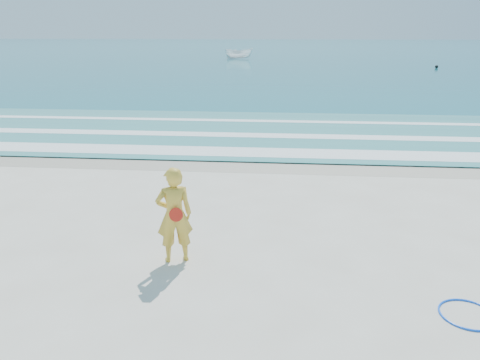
{
  "coord_description": "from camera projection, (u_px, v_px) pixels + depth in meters",
  "views": [
    {
      "loc": [
        1.64,
        -6.54,
        4.44
      ],
      "look_at": [
        0.68,
        4.0,
        1.0
      ],
      "focal_mm": 35.0,
      "sensor_mm": 36.0,
      "label": 1
    }
  ],
  "objects": [
    {
      "name": "ground",
      "position": [
        177.0,
        311.0,
        7.71
      ],
      "size": [
        400.0,
        400.0,
        0.0
      ],
      "primitive_type": "plane",
      "color": "silver",
      "rests_on": "ground"
    },
    {
      "name": "wet_sand",
      "position": [
        233.0,
        163.0,
        16.23
      ],
      "size": [
        400.0,
        2.4,
        0.0
      ],
      "primitive_type": "cube",
      "color": "#B2A893",
      "rests_on": "ground"
    },
    {
      "name": "ocean",
      "position": [
        277.0,
        49.0,
        107.16
      ],
      "size": [
        400.0,
        190.0,
        0.04
      ],
      "primitive_type": "cube",
      "color": "#19727F",
      "rests_on": "ground"
    },
    {
      "name": "shallow",
      "position": [
        245.0,
        131.0,
        20.96
      ],
      "size": [
        400.0,
        10.0,
        0.01
      ],
      "primitive_type": "cube",
      "color": "#59B7AD",
      "rests_on": "ocean"
    },
    {
      "name": "foam_near",
      "position": [
        237.0,
        152.0,
        17.45
      ],
      "size": [
        400.0,
        1.4,
        0.01
      ],
      "primitive_type": "cube",
      "color": "white",
      "rests_on": "shallow"
    },
    {
      "name": "foam_mid",
      "position": [
        244.0,
        135.0,
        20.2
      ],
      "size": [
        400.0,
        0.9,
        0.01
      ],
      "primitive_type": "cube",
      "color": "white",
      "rests_on": "shallow"
    },
    {
      "name": "foam_far",
      "position": [
        249.0,
        121.0,
        23.32
      ],
      "size": [
        400.0,
        0.6,
        0.01
      ],
      "primitive_type": "cube",
      "color": "white",
      "rests_on": "shallow"
    },
    {
      "name": "hoop",
      "position": [
        468.0,
        314.0,
        7.59
      ],
      "size": [
        1.01,
        1.01,
        0.03
      ],
      "primitive_type": "torus",
      "rotation": [
        0.0,
        0.0,
        0.12
      ],
      "color": "#0E59FF",
      "rests_on": "ground"
    },
    {
      "name": "boat",
      "position": [
        239.0,
        54.0,
        70.18
      ],
      "size": [
        4.15,
        1.61,
        1.6
      ],
      "primitive_type": "imported",
      "rotation": [
        0.0,
        0.0,
        1.58
      ],
      "color": "white",
      "rests_on": "ocean"
    },
    {
      "name": "buoy",
      "position": [
        437.0,
        67.0,
        54.02
      ],
      "size": [
        0.37,
        0.37,
        0.37
      ],
      "primitive_type": "sphere",
      "color": "black",
      "rests_on": "ocean"
    },
    {
      "name": "woman",
      "position": [
        174.0,
        215.0,
        9.11
      ],
      "size": [
        0.82,
        0.67,
        1.95
      ],
      "color": "gold",
      "rests_on": "ground"
    }
  ]
}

